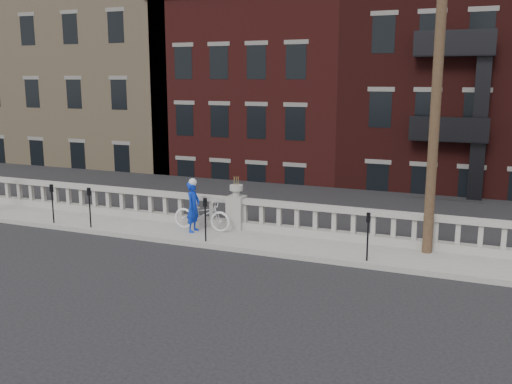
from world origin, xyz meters
TOP-DOWN VIEW (x-y plane):
  - ground at (0.00, 0.00)m, footprint 120.00×120.00m
  - sidewalk at (0.00, 3.00)m, footprint 32.00×2.20m
  - balustrade at (0.00, 3.95)m, footprint 28.00×0.34m
  - planter_pedestal at (0.00, 3.95)m, footprint 0.55×0.55m
  - lower_level at (0.56, 23.04)m, footprint 80.00×44.00m
  - utility_pole at (6.20, 3.60)m, footprint 1.60×0.28m
  - parking_meter_b at (-6.16, 2.15)m, footprint 0.10×0.09m
  - parking_meter_c at (-4.58, 2.15)m, footprint 0.10×0.09m
  - parking_meter_d at (-0.23, 2.15)m, footprint 0.10×0.09m
  - parking_meter_e at (4.76, 2.15)m, footprint 0.10×0.09m
  - bicycle at (-0.96, 3.31)m, footprint 2.03×0.75m
  - cyclist at (-1.12, 3.02)m, footprint 0.41×0.61m

SIDE VIEW (x-z plane):
  - ground at x=0.00m, z-range 0.00..0.00m
  - sidewalk at x=0.00m, z-range 0.00..0.15m
  - balustrade at x=0.00m, z-range 0.13..1.16m
  - bicycle at x=-0.96m, z-range 0.15..1.21m
  - planter_pedestal at x=0.00m, z-range -0.05..1.71m
  - cyclist at x=-1.12m, z-range 0.15..1.81m
  - parking_meter_b at x=-6.16m, z-range 0.32..1.68m
  - parking_meter_c at x=-4.58m, z-range 0.32..1.68m
  - parking_meter_d at x=-0.23m, z-range 0.32..1.68m
  - parking_meter_e at x=4.76m, z-range 0.32..1.68m
  - lower_level at x=0.56m, z-range -7.77..13.03m
  - utility_pole at x=6.20m, z-range 0.24..10.24m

